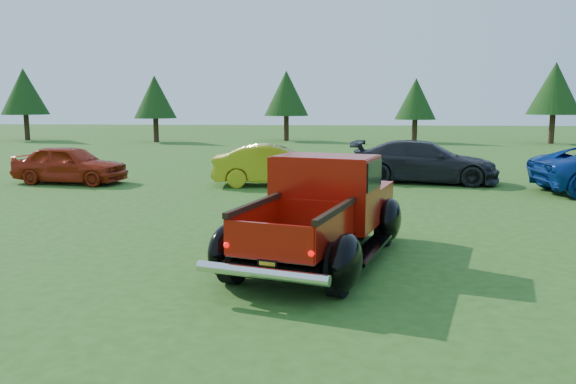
{
  "coord_description": "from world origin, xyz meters",
  "views": [
    {
      "loc": [
        0.42,
        -9.59,
        2.71
      ],
      "look_at": [
        -0.38,
        0.2,
        1.15
      ],
      "focal_mm": 35.0,
      "sensor_mm": 36.0,
      "label": 1
    }
  ],
  "objects_px": {
    "tree_west": "(155,97)",
    "pickup_truck": "(325,209)",
    "tree_far_west": "(24,92)",
    "tree_mid_right": "(416,99)",
    "tree_east": "(555,88)",
    "show_car_grey": "(424,162)",
    "show_car_red": "(70,164)",
    "show_car_yellow": "(275,165)",
    "tree_mid_left": "(286,93)"
  },
  "relations": [
    {
      "from": "tree_west",
      "to": "pickup_truck",
      "type": "bearing_deg",
      "value": -66.92
    },
    {
      "from": "tree_far_west",
      "to": "pickup_truck",
      "type": "relative_size",
      "value": 1.0
    },
    {
      "from": "tree_mid_right",
      "to": "tree_east",
      "type": "xyz_separation_m",
      "value": [
        9.0,
        -0.5,
        0.68
      ]
    },
    {
      "from": "tree_far_west",
      "to": "show_car_grey",
      "type": "xyz_separation_m",
      "value": [
        25.53,
        -20.07,
        -2.8
      ]
    },
    {
      "from": "tree_east",
      "to": "show_car_red",
      "type": "distance_m",
      "value": 31.53
    },
    {
      "from": "tree_far_west",
      "to": "tree_east",
      "type": "relative_size",
      "value": 0.96
    },
    {
      "from": "tree_east",
      "to": "pickup_truck",
      "type": "bearing_deg",
      "value": -116.65
    },
    {
      "from": "tree_mid_right",
      "to": "pickup_truck",
      "type": "relative_size",
      "value": 0.85
    },
    {
      "from": "tree_west",
      "to": "show_car_yellow",
      "type": "xyz_separation_m",
      "value": [
        10.5,
        -20.22,
        -2.43
      ]
    },
    {
      "from": "tree_mid_left",
      "to": "pickup_truck",
      "type": "bearing_deg",
      "value": -83.92
    },
    {
      "from": "tree_east",
      "to": "show_car_yellow",
      "type": "relative_size",
      "value": 1.32
    },
    {
      "from": "tree_mid_right",
      "to": "show_car_red",
      "type": "bearing_deg",
      "value": -124.24
    },
    {
      "from": "tree_mid_right",
      "to": "show_car_yellow",
      "type": "height_order",
      "value": "tree_mid_right"
    },
    {
      "from": "tree_mid_left",
      "to": "tree_mid_right",
      "type": "distance_m",
      "value": 9.06
    },
    {
      "from": "tree_mid_right",
      "to": "tree_east",
      "type": "relative_size",
      "value": 0.81
    },
    {
      "from": "pickup_truck",
      "to": "show_car_yellow",
      "type": "relative_size",
      "value": 1.26
    },
    {
      "from": "tree_mid_right",
      "to": "tree_west",
      "type": "bearing_deg",
      "value": -176.82
    },
    {
      "from": "tree_far_west",
      "to": "show_car_red",
      "type": "height_order",
      "value": "tree_far_west"
    },
    {
      "from": "show_car_yellow",
      "to": "pickup_truck",
      "type": "bearing_deg",
      "value": -174.6
    },
    {
      "from": "show_car_red",
      "to": "show_car_grey",
      "type": "bearing_deg",
      "value": -76.88
    },
    {
      "from": "tree_west",
      "to": "tree_east",
      "type": "relative_size",
      "value": 0.85
    },
    {
      "from": "pickup_truck",
      "to": "show_car_grey",
      "type": "bearing_deg",
      "value": 88.29
    },
    {
      "from": "tree_west",
      "to": "show_car_red",
      "type": "xyz_separation_m",
      "value": [
        3.5,
        -20.31,
        -2.46
      ]
    },
    {
      "from": "pickup_truck",
      "to": "show_car_grey",
      "type": "relative_size",
      "value": 1.05
    },
    {
      "from": "pickup_truck",
      "to": "show_car_yellow",
      "type": "height_order",
      "value": "pickup_truck"
    },
    {
      "from": "tree_mid_left",
      "to": "tree_east",
      "type": "relative_size",
      "value": 0.93
    },
    {
      "from": "tree_east",
      "to": "show_car_yellow",
      "type": "bearing_deg",
      "value": -128.53
    },
    {
      "from": "tree_far_west",
      "to": "tree_west",
      "type": "height_order",
      "value": "tree_far_west"
    },
    {
      "from": "tree_mid_right",
      "to": "show_car_grey",
      "type": "height_order",
      "value": "tree_mid_right"
    },
    {
      "from": "tree_mid_left",
      "to": "pickup_truck",
      "type": "height_order",
      "value": "tree_mid_left"
    },
    {
      "from": "tree_far_west",
      "to": "tree_mid_right",
      "type": "distance_m",
      "value": 28.01
    },
    {
      "from": "pickup_truck",
      "to": "show_car_grey",
      "type": "xyz_separation_m",
      "value": [
        3.25,
        9.76,
        -0.14
      ]
    },
    {
      "from": "tree_west",
      "to": "tree_mid_left",
      "type": "distance_m",
      "value": 9.22
    },
    {
      "from": "tree_mid_right",
      "to": "pickup_truck",
      "type": "bearing_deg",
      "value": -100.85
    },
    {
      "from": "tree_mid_left",
      "to": "tree_mid_right",
      "type": "height_order",
      "value": "tree_mid_left"
    },
    {
      "from": "show_car_red",
      "to": "pickup_truck",
      "type": "bearing_deg",
      "value": -126.9
    },
    {
      "from": "pickup_truck",
      "to": "tree_far_west",
      "type": "bearing_deg",
      "value": 143.44
    },
    {
      "from": "tree_far_west",
      "to": "show_car_red",
      "type": "distance_m",
      "value": 25.39
    },
    {
      "from": "tree_east",
      "to": "show_car_red",
      "type": "bearing_deg",
      "value": -138.48
    },
    {
      "from": "tree_far_west",
      "to": "tree_mid_left",
      "type": "xyz_separation_m",
      "value": [
        19.0,
        1.0,
        -0.14
      ]
    },
    {
      "from": "tree_far_west",
      "to": "tree_mid_left",
      "type": "distance_m",
      "value": 19.03
    },
    {
      "from": "tree_east",
      "to": "show_car_red",
      "type": "relative_size",
      "value": 1.41
    },
    {
      "from": "tree_far_west",
      "to": "tree_mid_right",
      "type": "relative_size",
      "value": 1.18
    },
    {
      "from": "tree_mid_left",
      "to": "pickup_truck",
      "type": "relative_size",
      "value": 0.97
    },
    {
      "from": "tree_mid_right",
      "to": "show_car_red",
      "type": "distance_m",
      "value": 25.88
    },
    {
      "from": "tree_far_west",
      "to": "show_car_yellow",
      "type": "bearing_deg",
      "value": -46.0
    },
    {
      "from": "tree_far_west",
      "to": "show_car_red",
      "type": "relative_size",
      "value": 1.36
    },
    {
      "from": "tree_mid_right",
      "to": "show_car_yellow",
      "type": "xyz_separation_m",
      "value": [
        -7.5,
        -21.22,
        -2.3
      ]
    },
    {
      "from": "tree_west",
      "to": "tree_east",
      "type": "xyz_separation_m",
      "value": [
        27.0,
        0.5,
        0.55
      ]
    },
    {
      "from": "tree_east",
      "to": "tree_west",
      "type": "bearing_deg",
      "value": -178.94
    }
  ]
}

